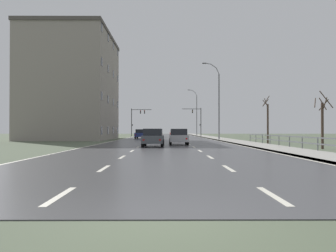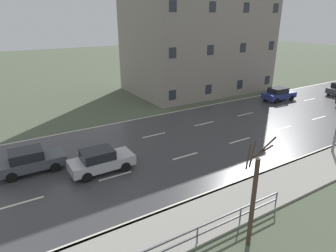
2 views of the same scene
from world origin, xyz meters
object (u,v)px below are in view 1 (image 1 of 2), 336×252
at_px(street_lamp_midground, 218,102).
at_px(traffic_signal_left, 136,117).
at_px(brick_building, 73,87).
at_px(car_mid_centre, 141,134).
at_px(traffic_signal_right, 198,118).
at_px(car_near_right, 175,134).
at_px(car_far_left, 157,133).
at_px(car_near_left, 179,137).
at_px(car_distant, 153,137).
at_px(street_lamp_distant, 196,113).

distance_m(street_lamp_midground, traffic_signal_left, 33.53).
distance_m(traffic_signal_left, brick_building, 27.85).
bearing_deg(car_mid_centre, traffic_signal_right, 63.47).
xyz_separation_m(street_lamp_midground, traffic_signal_right, (-0.25, 28.63, -1.29)).
height_order(car_near_right, car_far_left, same).
relative_size(street_lamp_midground, car_far_left, 2.67).
distance_m(car_near_right, car_near_left, 29.42).
bearing_deg(car_distant, car_near_left, 59.95).
xyz_separation_m(traffic_signal_left, car_distant, (5.69, -49.74, -3.54)).
xyz_separation_m(car_far_left, brick_building, (-12.52, -13.83, 7.25)).
relative_size(traffic_signal_left, car_mid_centre, 1.53).
relative_size(street_lamp_midground, traffic_signal_right, 1.72).
distance_m(car_far_left, car_distant, 36.99).
height_order(street_lamp_midground, car_near_right, street_lamp_midground).
distance_m(street_lamp_distant, car_mid_centre, 30.13).
relative_size(traffic_signal_left, car_far_left, 1.53).
bearing_deg(street_lamp_distant, car_near_right, -104.91).
relative_size(car_near_right, car_far_left, 0.99).
distance_m(street_lamp_distant, car_near_left, 51.98).
bearing_deg(car_near_left, car_distant, -121.22).
bearing_deg(traffic_signal_left, car_far_left, -68.29).
xyz_separation_m(traffic_signal_right, car_near_right, (-5.58, -14.74, -3.35)).
bearing_deg(car_near_left, street_lamp_midground, 68.26).
height_order(street_lamp_distant, brick_building, brick_building).
bearing_deg(car_far_left, car_near_left, -82.55).
relative_size(traffic_signal_left, brick_building, 0.36).
relative_size(car_mid_centre, brick_building, 0.23).
bearing_deg(brick_building, car_distant, -60.43).
height_order(car_mid_centre, car_near_left, same).
xyz_separation_m(street_lamp_midground, brick_building, (-21.71, 3.74, 2.61)).
bearing_deg(car_distant, street_lamp_midground, 67.41).
height_order(traffic_signal_right, car_far_left, traffic_signal_right).
height_order(street_lamp_midground, street_lamp_distant, street_lamp_distant).
relative_size(street_lamp_midground, car_distant, 2.69).
xyz_separation_m(street_lamp_midground, car_near_right, (-5.83, 13.89, -4.64)).
relative_size(street_lamp_midground, car_near_left, 2.71).
distance_m(car_mid_centre, car_distant, 28.05).
bearing_deg(traffic_signal_left, car_near_left, -80.04).
relative_size(street_lamp_midground, car_near_right, 2.68).
xyz_separation_m(traffic_signal_left, brick_building, (-7.45, -26.58, 3.71)).
relative_size(street_lamp_distant, traffic_signal_right, 1.77).
bearing_deg(car_far_left, car_near_right, -45.35).
relative_size(street_lamp_distant, car_near_right, 2.76).
bearing_deg(brick_building, street_lamp_distant, 55.92).
xyz_separation_m(street_lamp_midground, traffic_signal_left, (-14.26, 30.33, -1.10)).
distance_m(street_lamp_midground, traffic_signal_right, 28.66).
xyz_separation_m(traffic_signal_left, car_far_left, (5.08, -12.75, -3.54)).
relative_size(car_mid_centre, car_distant, 1.01).
xyz_separation_m(car_mid_centre, brick_building, (-10.11, -4.73, 7.25)).
relative_size(car_near_left, brick_building, 0.23).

